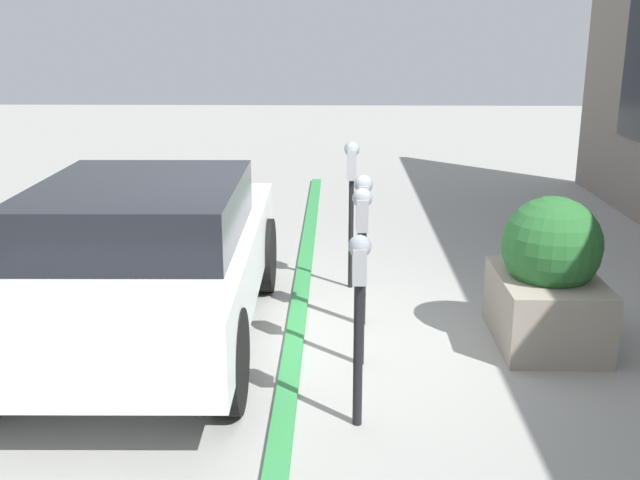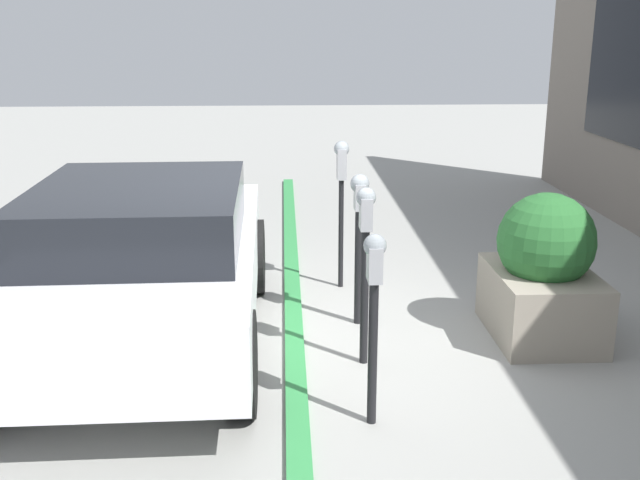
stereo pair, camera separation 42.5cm
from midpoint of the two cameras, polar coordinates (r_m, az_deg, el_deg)
The scene contains 8 objects.
ground_plane at distance 6.46m, azimuth -3.15°, elevation -7.78°, with size 40.00×40.00×0.00m, color #999993.
curb_strip at distance 6.45m, azimuth -3.87°, elevation -7.62°, with size 13.79×0.16×0.04m.
parking_meter_nearest at distance 4.85m, azimuth 1.63°, elevation -3.97°, with size 0.18×0.15×1.33m.
parking_meter_second at distance 5.73m, azimuth 1.36°, elevation -0.16°, with size 0.18×0.15×1.43m.
parking_meter_middle at distance 6.55m, azimuth 1.16°, elevation 1.40°, with size 0.20×0.17×1.37m.
parking_meter_fourth at distance 7.47m, azimuth 0.01°, elevation 4.78°, with size 0.18×0.15×1.52m.
planter_box at distance 6.60m, azimuth 14.91°, elevation -2.46°, with size 1.15×0.83×1.27m.
parked_car_front at distance 6.34m, azimuth -15.10°, elevation -1.40°, with size 4.05×1.89×1.40m.
Camera 2 is at (-5.91, 0.15, 2.60)m, focal length 42.00 mm.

